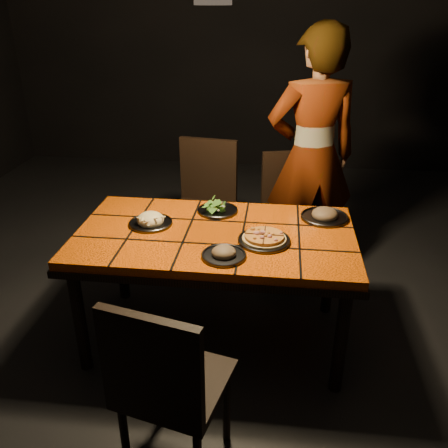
# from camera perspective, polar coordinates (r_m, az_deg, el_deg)

# --- Properties ---
(room_shell) EXTENTS (6.04, 7.04, 3.08)m
(room_shell) POSITION_cam_1_polar(r_m,az_deg,el_deg) (2.49, -1.23, 14.66)
(room_shell) COLOR black
(room_shell) RESTS_ON ground
(dining_table) EXTENTS (1.62, 0.92, 0.75)m
(dining_table) POSITION_cam_1_polar(r_m,az_deg,el_deg) (2.77, -1.07, -2.43)
(dining_table) COLOR #F65C07
(dining_table) RESTS_ON ground
(chair_near) EXTENTS (0.52, 0.52, 0.95)m
(chair_near) POSITION_cam_1_polar(r_m,az_deg,el_deg) (2.07, -7.03, -18.40)
(chair_near) COLOR black
(chair_near) RESTS_ON ground
(chair_far_left) EXTENTS (0.51, 0.51, 1.01)m
(chair_far_left) POSITION_cam_1_polar(r_m,az_deg,el_deg) (3.68, -2.33, 3.30)
(chair_far_left) COLOR black
(chair_far_left) RESTS_ON ground
(chair_far_right) EXTENTS (0.52, 0.52, 0.95)m
(chair_far_right) POSITION_cam_1_polar(r_m,az_deg,el_deg) (3.61, 8.14, 2.01)
(chair_far_right) COLOR black
(chair_far_right) RESTS_ON ground
(diner) EXTENTS (0.77, 0.61, 1.85)m
(diner) POSITION_cam_1_polar(r_m,az_deg,el_deg) (3.53, 10.50, 7.89)
(diner) COLOR brown
(diner) RESTS_ON ground
(plate_pizza) EXTENTS (0.29, 0.29, 0.04)m
(plate_pizza) POSITION_cam_1_polar(r_m,az_deg,el_deg) (2.63, 4.85, -1.80)
(plate_pizza) COLOR #3C3D42
(plate_pizza) RESTS_ON dining_table
(plate_pasta) EXTENTS (0.26, 0.26, 0.08)m
(plate_pasta) POSITION_cam_1_polar(r_m,az_deg,el_deg) (2.85, -8.82, 0.36)
(plate_pasta) COLOR #3C3D42
(plate_pasta) RESTS_ON dining_table
(plate_salad) EXTENTS (0.26, 0.26, 0.07)m
(plate_salad) POSITION_cam_1_polar(r_m,az_deg,el_deg) (2.98, -0.77, 1.93)
(plate_salad) COLOR #3C3D42
(plate_salad) RESTS_ON dining_table
(plate_mushroom_a) EXTENTS (0.24, 0.24, 0.08)m
(plate_mushroom_a) POSITION_cam_1_polar(r_m,az_deg,el_deg) (2.47, -0.03, -3.55)
(plate_mushroom_a) COLOR #3C3D42
(plate_mushroom_a) RESTS_ON dining_table
(plate_mushroom_b) EXTENTS (0.29, 0.29, 0.10)m
(plate_mushroom_b) POSITION_cam_1_polar(r_m,az_deg,el_deg) (2.96, 12.02, 1.11)
(plate_mushroom_b) COLOR #3C3D42
(plate_mushroom_b) RESTS_ON dining_table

